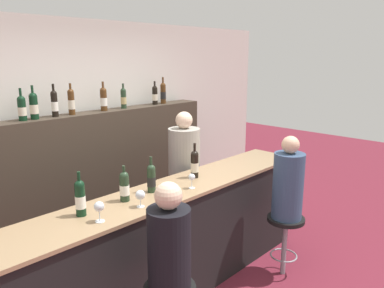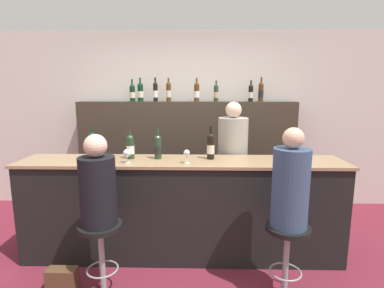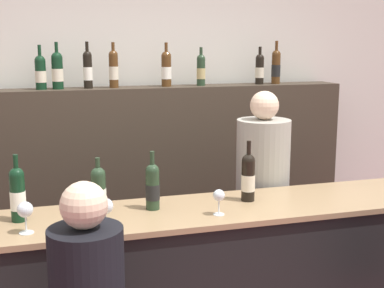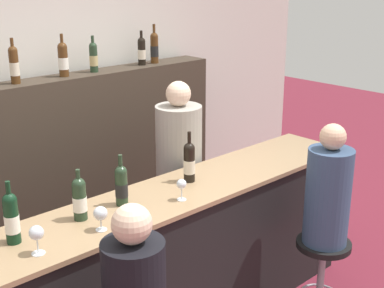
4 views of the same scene
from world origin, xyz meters
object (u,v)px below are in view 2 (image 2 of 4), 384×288
at_px(wine_bottle_counter_0, 92,145).
at_px(wine_bottle_backbar_3, 169,92).
at_px(bar_stool_right, 287,241).
at_px(wine_bottle_backbar_2, 155,92).
at_px(wine_bottle_backbar_5, 216,93).
at_px(guest_seated_right, 291,184).
at_px(handbag, 62,279).
at_px(wine_bottle_backbar_6, 251,93).
at_px(wine_bottle_counter_3, 211,146).
at_px(bartender, 232,176).
at_px(wine_bottle_backbar_0, 132,93).
at_px(wine_bottle_backbar_1, 140,92).
at_px(wine_bottle_backbar_4, 197,92).
at_px(wine_glass_1, 127,153).
at_px(wine_bottle_backbar_7, 261,92).
at_px(wine_glass_0, 89,152).
at_px(wine_bottle_counter_1, 130,147).
at_px(bar_stool_left, 101,239).
at_px(wine_bottle_counter_2, 158,147).
at_px(wine_glass_2, 187,153).
at_px(guest_seated_left, 98,186).

height_order(wine_bottle_counter_0, wine_bottle_backbar_3, wine_bottle_backbar_3).
distance_m(wine_bottle_backbar_3, bar_stool_right, 2.58).
distance_m(wine_bottle_backbar_2, wine_bottle_backbar_5, 0.86).
bearing_deg(guest_seated_right, wine_bottle_counter_0, 160.27).
bearing_deg(handbag, wine_bottle_backbar_6, 45.05).
xyz_separation_m(wine_bottle_counter_3, bartender, (0.27, 0.41, -0.44)).
height_order(wine_bottle_backbar_0, wine_bottle_backbar_1, wine_bottle_backbar_1).
xyz_separation_m(wine_bottle_backbar_3, wine_bottle_backbar_4, (0.40, 0.00, -0.00)).
bearing_deg(wine_bottle_backbar_2, wine_bottle_backbar_4, 0.00).
relative_size(wine_bottle_backbar_6, handbag, 1.14).
distance_m(wine_glass_1, bartender, 1.31).
bearing_deg(bar_stool_right, wine_glass_1, 161.86).
xyz_separation_m(wine_bottle_backbar_1, wine_bottle_backbar_4, (0.80, 0.00, 0.00)).
bearing_deg(wine_glass_1, wine_bottle_backbar_7, 42.95).
bearing_deg(wine_glass_0, wine_bottle_counter_0, 100.77).
bearing_deg(wine_glass_0, wine_bottle_counter_3, 9.09).
bearing_deg(wine_bottle_backbar_1, wine_bottle_counter_1, -84.37).
relative_size(wine_bottle_counter_1, bar_stool_left, 0.48).
height_order(wine_bottle_backbar_0, wine_glass_1, wine_bottle_backbar_0).
bearing_deg(wine_bottle_counter_3, wine_glass_1, -166.93).
bearing_deg(wine_bottle_backbar_2, wine_bottle_counter_3, -59.74).
relative_size(wine_bottle_backbar_2, bar_stool_left, 0.54).
bearing_deg(wine_bottle_backbar_6, wine_bottle_backbar_4, 180.00).
height_order(wine_bottle_counter_2, wine_glass_2, wine_bottle_counter_2).
distance_m(wine_bottle_counter_2, wine_glass_0, 0.67).
relative_size(wine_glass_1, bartender, 0.09).
bearing_deg(wine_bottle_counter_3, bar_stool_right, -46.65).
bearing_deg(wine_bottle_backbar_4, bartender, -63.42).
bearing_deg(wine_bottle_backbar_7, wine_glass_2, -124.07).
bearing_deg(wine_bottle_backbar_2, guest_seated_left, -96.41).
relative_size(wine_bottle_counter_1, wine_glass_0, 1.96).
xyz_separation_m(wine_bottle_backbar_1, bar_stool_right, (1.58, -1.93, -1.23)).
height_order(wine_bottle_backbar_0, wine_bottle_backbar_3, wine_bottle_backbar_3).
xyz_separation_m(wine_bottle_counter_3, wine_bottle_backbar_4, (-0.16, 1.27, 0.54)).
relative_size(wine_bottle_backbar_2, wine_glass_1, 2.44).
relative_size(wine_bottle_counter_1, wine_bottle_backbar_5, 1.02).
height_order(wine_bottle_backbar_0, handbag, wine_bottle_backbar_0).
bearing_deg(wine_bottle_backbar_2, wine_bottle_counter_1, -94.00).
bearing_deg(wine_bottle_counter_3, wine_bottle_backbar_0, 130.15).
xyz_separation_m(wine_bottle_counter_2, wine_bottle_backbar_6, (1.15, 1.27, 0.54)).
height_order(wine_glass_0, guest_seated_right, guest_seated_right).
bearing_deg(guest_seated_left, wine_bottle_counter_2, 58.14).
bearing_deg(wine_bottle_backbar_4, wine_glass_0, -125.31).
height_order(bartender, handbag, bartender).
distance_m(wine_bottle_counter_3, wine_bottle_backbar_5, 1.38).
distance_m(wine_glass_2, bar_stool_right, 1.18).
bearing_deg(wine_bottle_backbar_0, guest_seated_left, -86.66).
bearing_deg(bar_stool_right, wine_bottle_counter_0, 160.27).
xyz_separation_m(bar_stool_left, handbag, (-0.37, -0.00, -0.39)).
bearing_deg(bartender, wine_glass_2, -130.28).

